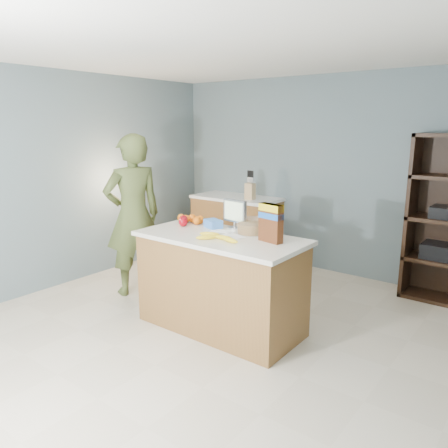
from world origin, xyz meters
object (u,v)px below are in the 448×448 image
Objects in this scene: counter_peninsula at (221,286)px; cereal_box at (271,220)px; tv at (235,212)px; person at (133,216)px.

counter_peninsula is 4.73× the size of cereal_box.
cereal_box is (0.54, -0.22, 0.03)m from tv.
counter_peninsula is 0.87× the size of person.
tv is 0.86× the size of cereal_box.
tv is at bearing 118.83° from person.
person is 5.45× the size of cereal_box.
cereal_box reaches higher than counter_peninsula.
counter_peninsula is 0.72m from tv.
cereal_box is at bearing 109.33° from person.
person is at bearing 178.79° from cereal_box.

